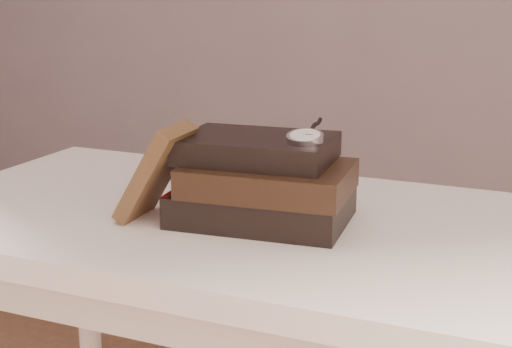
% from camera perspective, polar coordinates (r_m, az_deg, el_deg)
% --- Properties ---
extents(table, '(1.00, 0.60, 0.75)m').
position_cam_1_polar(table, '(1.26, -3.36, -6.73)').
color(table, white).
rests_on(table, ground).
extents(book_stack, '(0.29, 0.21, 0.13)m').
position_cam_1_polar(book_stack, '(1.15, 0.53, -0.66)').
color(book_stack, black).
rests_on(book_stack, table).
extents(journal, '(0.11, 0.11, 0.15)m').
position_cam_1_polar(journal, '(1.17, -7.73, 0.15)').
color(journal, '#3E2918').
rests_on(journal, table).
extents(pocket_watch, '(0.06, 0.16, 0.02)m').
position_cam_1_polar(pocket_watch, '(1.11, 3.85, 2.90)').
color(pocket_watch, silver).
rests_on(pocket_watch, book_stack).
extents(eyeglasses, '(0.12, 0.14, 0.05)m').
position_cam_1_polar(eyeglasses, '(1.26, -2.37, 1.34)').
color(eyeglasses, silver).
rests_on(eyeglasses, book_stack).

